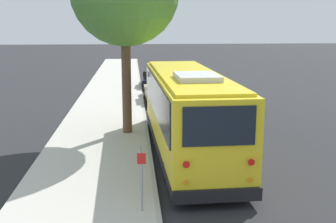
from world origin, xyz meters
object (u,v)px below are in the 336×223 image
object	(u,v)px
parked_sedan_black	(154,79)
sign_post_far	(141,168)
shuttle_bus	(188,109)
parked_sedan_tan	(159,92)
sign_post_near	(142,181)

from	to	relation	value
parked_sedan_black	sign_post_far	size ratio (longest dim) A/B	3.43
shuttle_bus	sign_post_far	bearing A→B (deg)	152.78
shuttle_bus	sign_post_far	xyz separation A→B (m)	(-3.82, 1.83, -0.89)
parked_sedan_tan	sign_post_near	xyz separation A→B (m)	(-15.81, 1.45, 0.34)
parked_sedan_tan	parked_sedan_black	xyz separation A→B (m)	(5.99, 0.01, -0.01)
parked_sedan_tan	sign_post_far	bearing A→B (deg)	172.46
parked_sedan_black	parked_sedan_tan	bearing A→B (deg)	-175.94
parked_sedan_tan	sign_post_far	distance (m)	14.60
sign_post_far	parked_sedan_tan	bearing A→B (deg)	-5.69
shuttle_bus	sign_post_near	size ratio (longest dim) A/B	6.71
sign_post_far	parked_sedan_black	bearing A→B (deg)	-4.02
shuttle_bus	parked_sedan_tan	bearing A→B (deg)	0.35
sign_post_near	sign_post_far	distance (m)	1.29
shuttle_bus	parked_sedan_black	world-z (taller)	shuttle_bus
parked_sedan_black	sign_post_near	distance (m)	21.85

